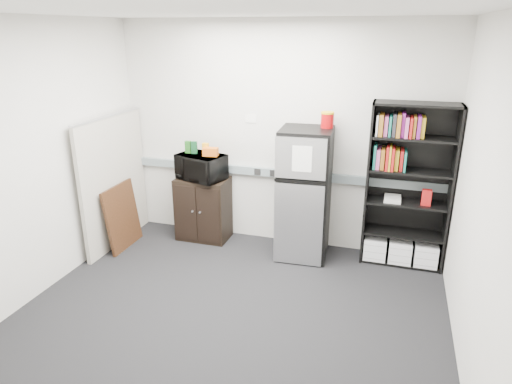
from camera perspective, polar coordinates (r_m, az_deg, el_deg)
floor at (r=4.52m, az=-3.18°, el=-14.95°), size 4.00×4.00×0.00m
wall_back at (r=5.53m, az=2.86°, el=6.93°), size 4.00×0.02×2.70m
wall_right at (r=3.74m, az=26.47°, el=-1.41°), size 0.02×3.50×2.70m
wall_left at (r=4.96m, az=-25.76°, el=3.51°), size 0.02×3.50×2.70m
ceiling at (r=3.73m, az=-4.02°, el=21.69°), size 4.00×3.50×0.02m
electrical_raceway at (r=5.62m, az=2.70°, el=2.38°), size 3.92×0.05×0.10m
wall_note at (r=5.58m, az=-0.65°, el=9.16°), size 0.14×0.00×0.10m
bookshelf at (r=5.31m, az=18.44°, el=0.48°), size 0.90×0.34×1.85m
cubicle_partition at (r=5.85m, az=-17.29°, el=1.30°), size 0.06×1.30×1.62m
cabinet at (r=5.87m, az=-6.60°, el=-2.08°), size 0.65×0.43×0.81m
microwave at (r=5.68m, az=-6.89°, el=3.13°), size 0.65×0.53×0.31m
snack_box_a at (r=5.72m, az=-8.48°, el=5.59°), size 0.08×0.06×0.15m
snack_box_b at (r=5.69m, az=-7.73°, el=5.54°), size 0.08×0.06×0.15m
snack_box_c at (r=5.63m, az=-6.32°, el=5.40°), size 0.08×0.06×0.14m
snack_bag at (r=5.55m, az=-5.71°, el=5.02°), size 0.19×0.12×0.10m
refrigerator at (r=5.30m, az=6.04°, el=-0.30°), size 0.61×0.63×1.53m
coffee_can at (r=5.17m, az=8.91°, el=9.02°), size 0.15×0.15×0.20m
framed_poster at (r=5.84m, az=-16.36°, el=-2.96°), size 0.13×0.62×0.80m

